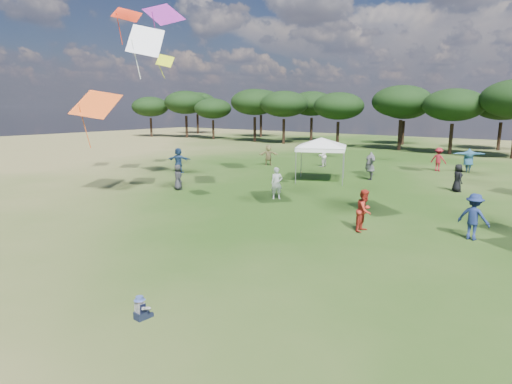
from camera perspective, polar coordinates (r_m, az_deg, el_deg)
ground at (r=10.45m, az=-26.44°, el=-18.32°), size 140.00×140.00×0.00m
tent_left at (r=29.06m, az=8.73°, el=6.95°), size 5.87×5.87×3.24m
toddler at (r=10.85m, az=-15.08°, el=-14.80°), size 0.39×0.43×0.58m
festival_crowd at (r=29.40m, az=15.88°, el=2.97°), size 30.22×20.88×1.93m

